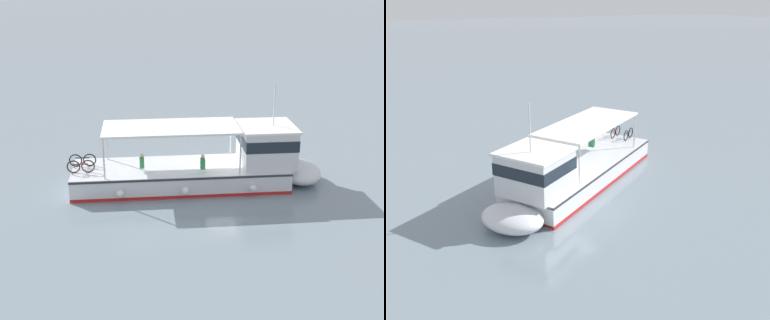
# 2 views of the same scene
# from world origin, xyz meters

# --- Properties ---
(ground_plane) EXTENTS (400.00, 400.00, 0.00)m
(ground_plane) POSITION_xyz_m (0.00, 0.00, 0.00)
(ground_plane) COLOR gray
(ferry_main) EXTENTS (9.02, 12.55, 5.32)m
(ferry_main) POSITION_xyz_m (1.07, -0.74, 1.01)
(ferry_main) COLOR silver
(ferry_main) RESTS_ON ground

